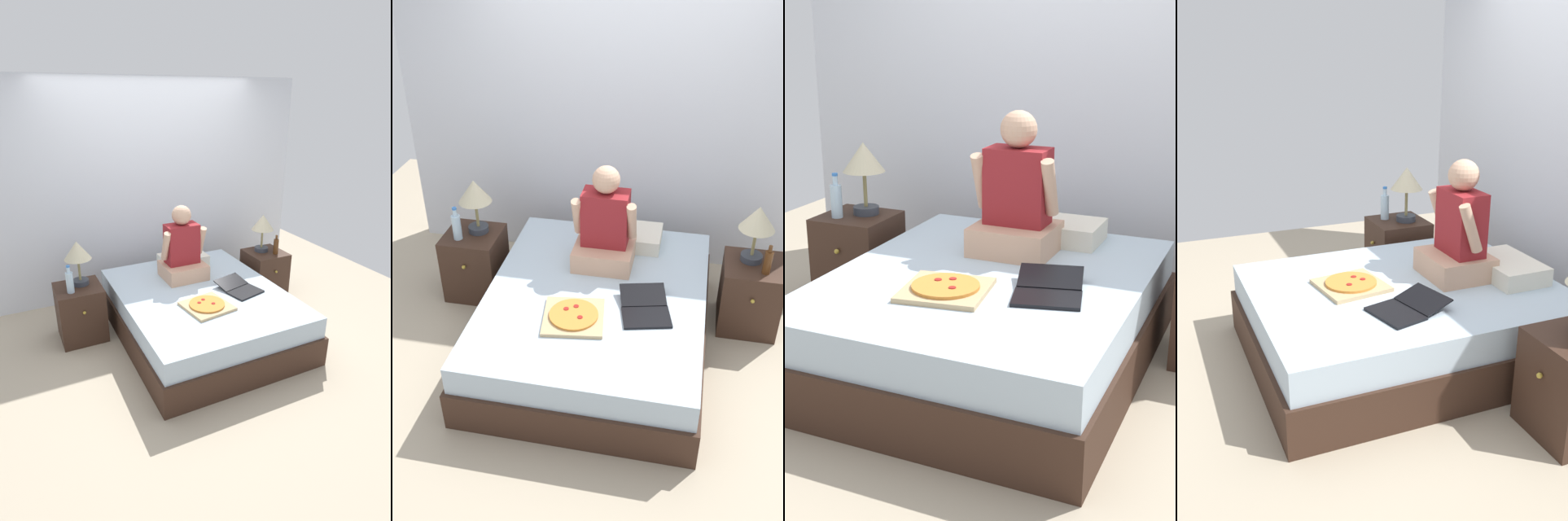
{
  "view_description": "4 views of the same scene",
  "coord_description": "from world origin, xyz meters",
  "views": [
    {
      "loc": [
        -1.62,
        -3.25,
        2.3
      ],
      "look_at": [
        -0.04,
        0.03,
        0.82
      ],
      "focal_mm": 28.0,
      "sensor_mm": 36.0,
      "label": 1
    },
    {
      "loc": [
        0.6,
        -3.26,
        2.95
      ],
      "look_at": [
        -0.04,
        -0.11,
        0.82
      ],
      "focal_mm": 40.0,
      "sensor_mm": 36.0,
      "label": 2
    },
    {
      "loc": [
        1.36,
        -3.21,
        1.74
      ],
      "look_at": [
        0.06,
        -0.25,
        0.64
      ],
      "focal_mm": 50.0,
      "sensor_mm": 36.0,
      "label": 3
    },
    {
      "loc": [
        3.11,
        -1.48,
        1.95
      ],
      "look_at": [
        -0.01,
        -0.2,
        0.68
      ],
      "focal_mm": 40.0,
      "sensor_mm": 36.0,
      "label": 4
    }
  ],
  "objects": [
    {
      "name": "nightstand_left",
      "position": [
        -1.11,
        0.47,
        0.28
      ],
      "size": [
        0.44,
        0.47,
        0.56
      ],
      "color": "#382319",
      "rests_on": "ground"
    },
    {
      "name": "water_bottle",
      "position": [
        -1.19,
        0.38,
        0.67
      ],
      "size": [
        0.07,
        0.07,
        0.28
      ],
      "color": "silver",
      "rests_on": "nightstand_left"
    },
    {
      "name": "bed",
      "position": [
        0.0,
        0.0,
        0.24
      ],
      "size": [
        1.58,
        1.97,
        0.49
      ],
      "color": "#382319",
      "rests_on": "ground"
    },
    {
      "name": "person_seated",
      "position": [
        -0.01,
        0.4,
        0.77
      ],
      "size": [
        0.47,
        0.4,
        0.78
      ],
      "color": "tan",
      "rests_on": "bed"
    },
    {
      "name": "ground_plane",
      "position": [
        0.0,
        0.0,
        0.0
      ],
      "size": [
        5.85,
        5.85,
        0.0
      ],
      "primitive_type": "plane",
      "color": "tan"
    },
    {
      "name": "laptop",
      "position": [
        0.37,
        -0.16,
        0.51
      ],
      "size": [
        0.41,
        0.48,
        0.07
      ],
      "color": "black",
      "rests_on": "bed"
    },
    {
      "name": "pillow",
      "position": [
        0.13,
        0.7,
        0.55
      ],
      "size": [
        0.52,
        0.34,
        0.12
      ],
      "primitive_type": "cube",
      "color": "silver",
      "rests_on": "bed"
    },
    {
      "name": "pizza_box",
      "position": [
        -0.09,
        -0.32,
        0.51
      ],
      "size": [
        0.45,
        0.45,
        0.05
      ],
      "color": "tan",
      "rests_on": "bed"
    },
    {
      "name": "wall_back",
      "position": [
        0.0,
        1.34,
        1.25
      ],
      "size": [
        3.85,
        0.12,
        2.5
      ],
      "primitive_type": "cube",
      "color": "silver",
      "rests_on": "ground"
    },
    {
      "name": "lamp_on_left_nightstand",
      "position": [
        -1.07,
        0.52,
        0.89
      ],
      "size": [
        0.26,
        0.26,
        0.45
      ],
      "color": "#333842",
      "rests_on": "nightstand_left"
    }
  ]
}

